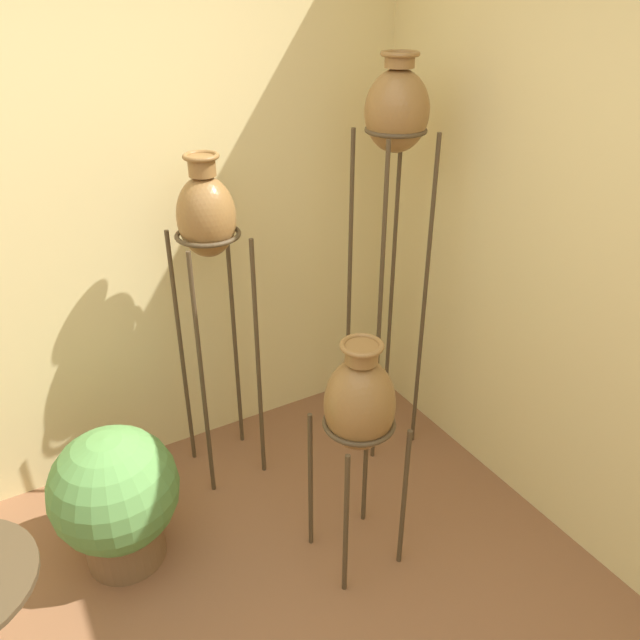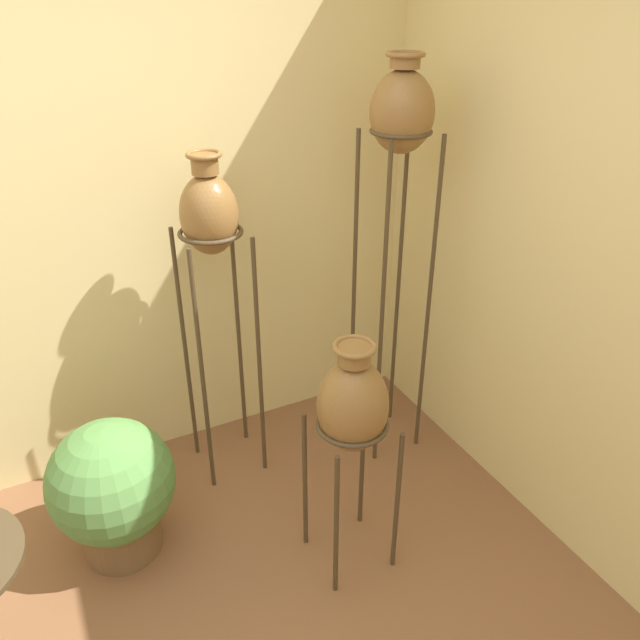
{
  "view_description": "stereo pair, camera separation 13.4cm",
  "coord_description": "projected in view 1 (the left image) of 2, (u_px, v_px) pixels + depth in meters",
  "views": [
    {
      "loc": [
        -0.24,
        -0.94,
        2.16
      ],
      "look_at": [
        0.94,
        1.08,
        0.89
      ],
      "focal_mm": 35.0,
      "sensor_mm": 36.0,
      "label": 1
    },
    {
      "loc": [
        -0.12,
        -1.0,
        2.16
      ],
      "look_at": [
        0.94,
        1.08,
        0.89
      ],
      "focal_mm": 35.0,
      "sensor_mm": 36.0,
      "label": 2
    }
  ],
  "objects": [
    {
      "name": "vase_stand_medium",
      "position": [
        207.0,
        228.0,
        2.58
      ],
      "size": [
        0.29,
        0.29,
        1.57
      ],
      "color": "#473823",
      "rests_on": "ground_plane"
    },
    {
      "name": "potted_plant",
      "position": [
        116.0,
        496.0,
        2.51
      ],
      "size": [
        0.52,
        0.52,
        0.63
      ],
      "color": "brown",
      "rests_on": "ground_plane"
    },
    {
      "name": "wall_back",
      "position": [
        39.0,
        210.0,
        2.52
      ],
      "size": [
        7.41,
        0.06,
        2.7
      ],
      "color": "beige",
      "rests_on": "ground_plane"
    },
    {
      "name": "vase_stand_tall",
      "position": [
        396.0,
        129.0,
        2.61
      ],
      "size": [
        0.28,
        0.28,
        1.92
      ],
      "color": "#473823",
      "rests_on": "ground_plane"
    },
    {
      "name": "vase_stand_short",
      "position": [
        360.0,
        406.0,
        2.32
      ],
      "size": [
        0.29,
        0.29,
        1.04
      ],
      "color": "#473823",
      "rests_on": "ground_plane"
    }
  ]
}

